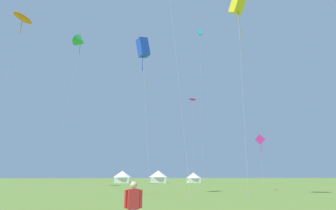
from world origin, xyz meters
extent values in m
cube|color=yellow|center=(6.35, 19.76, 19.74)|extent=(1.74, 2.24, 2.30)
cylinder|color=#A79518|center=(6.35, 19.76, 17.48)|extent=(0.07, 0.07, 3.38)
cylinder|color=#B2B2B7|center=(5.97, 19.42, 9.87)|extent=(0.79, 0.69, 19.74)
cone|color=green|center=(-18.00, 50.41, 30.94)|extent=(3.90, 3.48, 3.45)
cylinder|color=#207C31|center=(-18.00, 50.41, 29.03)|extent=(0.08, 0.08, 2.40)
cylinder|color=#B2B2B7|center=(-19.17, 49.45, 15.47)|extent=(2.36, 1.95, 30.94)
cube|color=blue|center=(-3.69, 23.99, 16.24)|extent=(1.79, 1.60, 2.29)
cylinder|color=#183599|center=(-3.69, 23.99, 14.49)|extent=(0.07, 0.07, 2.33)
cylinder|color=#B2B2B7|center=(-3.19, 22.81, 8.12)|extent=(1.02, 2.38, 16.25)
ellipsoid|color=orange|center=(-25.98, 40.45, 29.81)|extent=(2.99, 4.24, 1.15)
cylinder|color=#A75C11|center=(-25.98, 40.45, 27.87)|extent=(0.09, 0.09, 2.36)
cylinder|color=#B2B2B7|center=(-26.90, 39.40, 14.91)|extent=(1.87, 2.12, 29.82)
cube|color=#E02DA3|center=(24.38, 55.85, 10.24)|extent=(2.24, 1.21, 2.44)
cylinder|color=#9D2072|center=(24.38, 55.85, 8.19)|extent=(0.08, 0.08, 2.84)
cylinder|color=#B2B2B7|center=(23.85, 55.01, 5.12)|extent=(1.08, 1.69, 10.24)
ellipsoid|color=#E02DA3|center=(7.75, 53.23, 18.97)|extent=(2.01, 1.44, 0.68)
cylinder|color=#B2B2B7|center=(7.54, 52.48, 9.49)|extent=(0.45, 1.51, 18.97)
cylinder|color=#B2B2B7|center=(-0.22, 21.36, 14.40)|extent=(2.15, 2.28, 28.80)
cube|color=#1EB7CC|center=(9.57, 51.21, 35.31)|extent=(1.10, 0.77, 1.41)
cylinder|color=teal|center=(9.57, 51.21, 34.35)|extent=(0.04, 0.04, 1.21)
cylinder|color=#B2B2B7|center=(9.12, 50.25, 17.66)|extent=(0.92, 1.94, 35.31)
cube|color=red|center=(-3.65, 5.56, 1.20)|extent=(0.40, 0.31, 0.60)
sphere|color=beige|center=(-3.65, 5.56, 1.62)|extent=(0.22, 0.22, 0.22)
cylinder|color=red|center=(-3.89, 5.56, 1.20)|extent=(0.09, 0.09, 0.55)
cylinder|color=red|center=(-3.41, 5.56, 1.20)|extent=(0.09, 0.09, 0.55)
cube|color=white|center=(-8.70, 68.66, 0.72)|extent=(3.84, 3.84, 1.44)
cone|color=white|center=(-8.70, 68.66, 2.28)|extent=(4.80, 4.80, 1.68)
cube|color=white|center=(0.91, 68.66, 0.74)|extent=(3.95, 3.95, 1.48)
cone|color=white|center=(0.91, 68.66, 2.35)|extent=(4.94, 4.94, 1.73)
cube|color=white|center=(10.54, 68.66, 0.61)|extent=(3.27, 3.27, 1.23)
cone|color=white|center=(10.54, 68.66, 1.94)|extent=(4.09, 4.09, 1.43)
camera|label=1|loc=(-3.38, -3.15, 1.92)|focal=27.51mm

